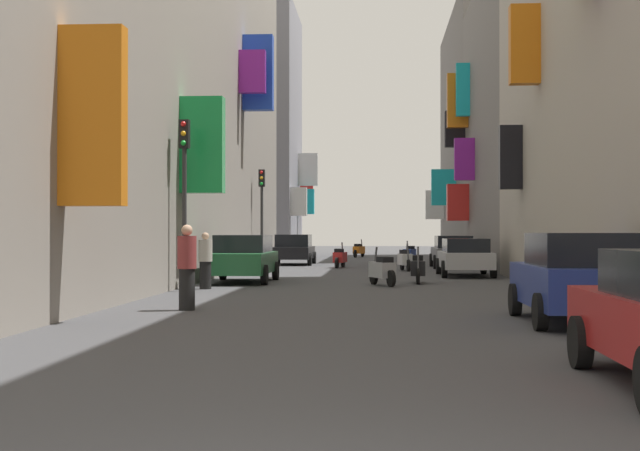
% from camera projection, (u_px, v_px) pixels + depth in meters
% --- Properties ---
extents(ground_plane, '(140.00, 140.00, 0.00)m').
position_uv_depth(ground_plane, '(365.00, 273.00, 34.18)').
color(ground_plane, '#424244').
extents(building_left_near, '(7.23, 43.65, 15.82)m').
position_uv_depth(building_left_near, '(94.00, 21.00, 26.61)').
color(building_left_near, gray).
rests_on(building_left_near, ground).
extents(building_left_far, '(7.35, 9.30, 16.64)m').
position_uv_depth(building_left_far, '(252.00, 133.00, 60.06)').
color(building_left_far, gray).
rests_on(building_left_far, ground).
extents(building_right_mid_a, '(7.07, 13.83, 12.81)m').
position_uv_depth(building_right_mid_a, '(546.00, 124.00, 39.60)').
color(building_right_mid_a, slate).
rests_on(building_right_mid_a, ground).
extents(building_right_mid_b, '(7.39, 17.20, 14.98)m').
position_uv_depth(building_right_mid_b, '(499.00, 137.00, 55.07)').
color(building_right_mid_b, slate).
rests_on(building_right_mid_b, ground).
extents(parked_car_green, '(1.92, 4.36, 1.48)m').
position_uv_depth(parked_car_green, '(243.00, 257.00, 27.77)').
color(parked_car_green, '#236638').
rests_on(parked_car_green, ground).
extents(parked_car_blue, '(2.01, 3.91, 1.54)m').
position_uv_depth(parked_car_blue, '(581.00, 276.00, 15.14)').
color(parked_car_blue, navy).
rests_on(parked_car_blue, ground).
extents(parked_car_grey, '(1.88, 4.29, 1.42)m').
position_uv_depth(parked_car_grey, '(453.00, 251.00, 39.16)').
color(parked_car_grey, slate).
rests_on(parked_car_grey, ground).
extents(parked_car_silver, '(1.85, 4.39, 1.34)m').
position_uv_depth(parked_car_silver, '(465.00, 256.00, 31.68)').
color(parked_car_silver, '#B7B7BC').
rests_on(parked_car_silver, ground).
extents(parked_car_black, '(2.00, 4.37, 1.46)m').
position_uv_depth(parked_car_black, '(293.00, 249.00, 43.28)').
color(parked_car_black, black).
rests_on(parked_car_black, ground).
extents(scooter_red, '(0.61, 1.78, 1.13)m').
position_uv_depth(scooter_red, '(340.00, 257.00, 39.23)').
color(scooter_red, red).
rests_on(scooter_red, ground).
extents(scooter_blue, '(0.75, 1.88, 1.13)m').
position_uv_depth(scooter_blue, '(410.00, 253.00, 46.91)').
color(scooter_blue, '#2D4CAD').
rests_on(scooter_blue, ground).
extents(scooter_black, '(0.47, 1.80, 1.13)m').
position_uv_depth(scooter_black, '(418.00, 268.00, 27.24)').
color(scooter_black, black).
rests_on(scooter_black, ground).
extents(scooter_silver, '(0.81, 1.71, 1.13)m').
position_uv_depth(scooter_silver, '(382.00, 270.00, 25.90)').
color(scooter_silver, '#ADADB2').
rests_on(scooter_silver, ground).
extents(scooter_white, '(0.61, 1.95, 1.13)m').
position_uv_depth(scooter_white, '(405.00, 259.00, 36.13)').
color(scooter_white, silver).
rests_on(scooter_white, ground).
extents(scooter_orange, '(0.77, 1.85, 1.13)m').
position_uv_depth(scooter_orange, '(359.00, 250.00, 56.15)').
color(scooter_orange, orange).
rests_on(scooter_orange, ground).
extents(pedestrian_crossing, '(0.40, 0.40, 1.71)m').
position_uv_depth(pedestrian_crossing, '(187.00, 268.00, 17.70)').
color(pedestrian_crossing, black).
rests_on(pedestrian_crossing, ground).
extents(pedestrian_near_left, '(0.45, 0.45, 1.56)m').
position_uv_depth(pedestrian_near_left, '(205.00, 261.00, 24.41)').
color(pedestrian_near_left, black).
rests_on(pedestrian_near_left, ground).
extents(traffic_light_near_corner, '(0.26, 0.34, 4.31)m').
position_uv_depth(traffic_light_near_corner, '(262.00, 201.00, 38.80)').
color(traffic_light_near_corner, '#2D2D2D').
rests_on(traffic_light_near_corner, ground).
extents(traffic_light_far_corner, '(0.26, 0.34, 4.54)m').
position_uv_depth(traffic_light_far_corner, '(184.00, 175.00, 23.48)').
color(traffic_light_far_corner, '#2D2D2D').
rests_on(traffic_light_far_corner, ground).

